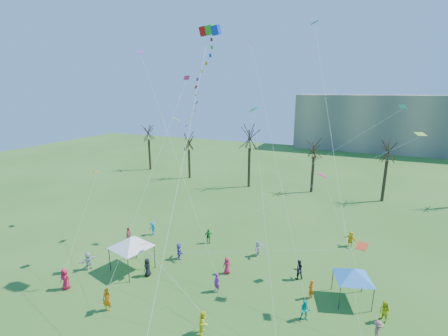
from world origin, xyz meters
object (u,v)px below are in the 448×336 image
at_px(big_box_kite, 202,85).
at_px(canopy_tent_blue, 353,273).
at_px(canopy_tent_white, 131,242).
at_px(distant_building, 413,124).

xyz_separation_m(big_box_kite, canopy_tent_blue, (12.28, 1.40, -14.27)).
xyz_separation_m(canopy_tent_white, canopy_tent_blue, (18.84, 3.43, -0.43)).
xyz_separation_m(distant_building, big_box_kite, (-24.44, -73.92, 9.15)).
relative_size(big_box_kite, canopy_tent_blue, 6.25).
distance_m(distant_building, canopy_tent_blue, 73.71).
relative_size(distant_building, canopy_tent_blue, 16.76).
bearing_deg(big_box_kite, distant_building, 71.70).
bearing_deg(canopy_tent_white, big_box_kite, 17.19).
xyz_separation_m(distant_building, canopy_tent_blue, (-12.17, -72.52, -5.12)).
bearing_deg(distant_building, big_box_kite, -108.30).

